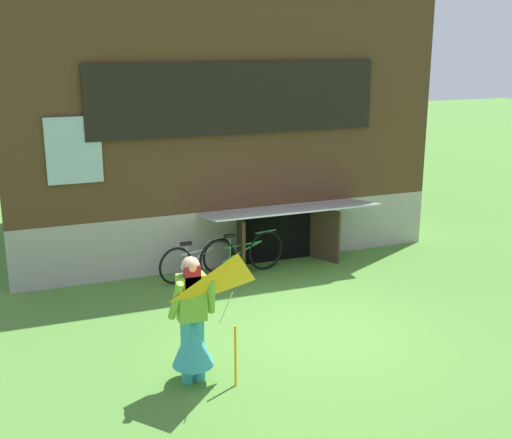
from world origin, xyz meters
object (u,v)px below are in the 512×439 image
person (192,330)px  kite (238,288)px  bicycle_silver (197,260)px  bicycle_green (242,254)px

person → kite: (0.42, -0.49, 0.67)m
person → bicycle_silver: bearing=60.0°
bicycle_silver → bicycle_green: bearing=-23.5°
person → kite: kite is taller
bicycle_green → bicycle_silver: 0.82m
person → bicycle_green: person is taller
bicycle_green → bicycle_silver: size_ratio=1.14×
kite → bicycle_green: size_ratio=1.00×
bicycle_silver → person: bearing=-123.7°
kite → bicycle_silver: (0.67, 4.00, -1.02)m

